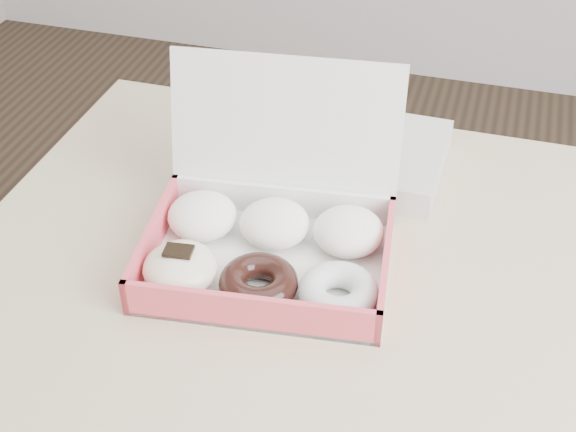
# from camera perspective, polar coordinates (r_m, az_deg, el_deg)

# --- Properties ---
(table) EXTENTS (1.20, 0.80, 0.75)m
(table) POSITION_cam_1_polar(r_m,az_deg,el_deg) (1.00, 10.16, -9.62)
(table) COLOR tan
(table) RESTS_ON ground
(donut_box) EXTENTS (0.32, 0.29, 0.21)m
(donut_box) POSITION_cam_1_polar(r_m,az_deg,el_deg) (0.97, -1.50, -1.54)
(donut_box) COLOR white
(donut_box) RESTS_ON table
(newspapers) EXTENTS (0.25, 0.20, 0.04)m
(newspapers) POSITION_cam_1_polar(r_m,az_deg,el_deg) (1.15, 4.81, 4.47)
(newspapers) COLOR silver
(newspapers) RESTS_ON table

